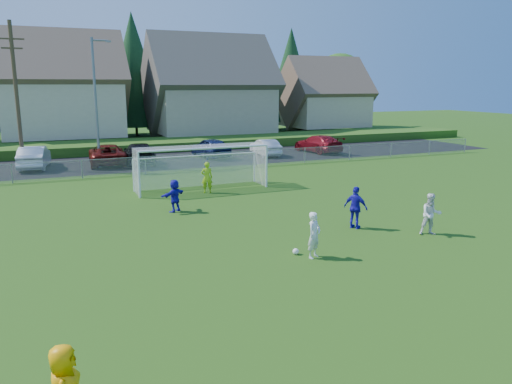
# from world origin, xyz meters

# --- Properties ---
(ground) EXTENTS (160.00, 160.00, 0.00)m
(ground) POSITION_xyz_m (0.00, 0.00, 0.00)
(ground) COLOR #193D0C
(ground) RESTS_ON ground
(asphalt_lot) EXTENTS (60.00, 60.00, 0.00)m
(asphalt_lot) POSITION_xyz_m (0.00, 27.50, 0.01)
(asphalt_lot) COLOR black
(asphalt_lot) RESTS_ON ground
(grass_embankment) EXTENTS (70.00, 6.00, 0.80)m
(grass_embankment) POSITION_xyz_m (0.00, 35.00, 0.40)
(grass_embankment) COLOR #1E420F
(grass_embankment) RESTS_ON ground
(soccer_ball) EXTENTS (0.22, 0.22, 0.22)m
(soccer_ball) POSITION_xyz_m (-0.26, 3.85, 0.11)
(soccer_ball) COLOR white
(soccer_ball) RESTS_ON ground
(player_white_a) EXTENTS (0.70, 0.63, 1.61)m
(player_white_a) POSITION_xyz_m (0.17, 3.33, 0.81)
(player_white_a) COLOR silver
(player_white_a) RESTS_ON ground
(player_white_b) EXTENTS (1.00, 0.90, 1.67)m
(player_white_b) POSITION_xyz_m (5.73, 3.85, 0.83)
(player_white_b) COLOR silver
(player_white_b) RESTS_ON ground
(player_blue_a) EXTENTS (0.89, 1.11, 1.76)m
(player_blue_a) POSITION_xyz_m (3.52, 5.78, 0.88)
(player_blue_a) COLOR #1B12AB
(player_blue_a) RESTS_ON ground
(player_blue_b) EXTENTS (1.44, 1.15, 1.53)m
(player_blue_b) POSITION_xyz_m (-2.66, 11.45, 0.77)
(player_blue_b) COLOR #1B12AB
(player_blue_b) RESTS_ON ground
(goalkeeper) EXTENTS (0.71, 0.55, 1.73)m
(goalkeeper) POSITION_xyz_m (-0.01, 14.83, 0.86)
(goalkeeper) COLOR #A5D619
(goalkeeper) RESTS_ON ground
(car_b) EXTENTS (2.28, 5.05, 1.61)m
(car_b) POSITION_xyz_m (-8.79, 27.44, 0.80)
(car_b) COLOR silver
(car_b) RESTS_ON ground
(car_c) EXTENTS (2.86, 5.63, 1.52)m
(car_c) POSITION_xyz_m (-3.80, 27.21, 0.76)
(car_c) COLOR #5C0F0A
(car_c) RESTS_ON ground
(car_d) EXTENTS (2.86, 5.65, 1.57)m
(car_d) POSITION_xyz_m (-1.55, 26.61, 0.79)
(car_d) COLOR black
(car_d) RESTS_ON ground
(car_e) EXTENTS (2.41, 4.89, 1.60)m
(car_e) POSITION_xyz_m (4.42, 27.73, 0.80)
(car_e) COLOR #162350
(car_e) RESTS_ON ground
(car_f) EXTENTS (1.73, 4.23, 1.36)m
(car_f) POSITION_xyz_m (9.00, 27.02, 0.68)
(car_f) COLOR silver
(car_f) RESTS_ON ground
(car_g) EXTENTS (2.72, 5.42, 1.51)m
(car_g) POSITION_xyz_m (14.08, 27.07, 0.75)
(car_g) COLOR maroon
(car_g) RESTS_ON ground
(soccer_goal) EXTENTS (7.42, 1.90, 2.50)m
(soccer_goal) POSITION_xyz_m (0.00, 16.05, 1.63)
(soccer_goal) COLOR white
(soccer_goal) RESTS_ON ground
(chainlink_fence) EXTENTS (52.06, 0.06, 1.20)m
(chainlink_fence) POSITION_xyz_m (0.00, 22.00, 0.63)
(chainlink_fence) COLOR gray
(chainlink_fence) RESTS_ON ground
(streetlight) EXTENTS (1.38, 0.18, 9.00)m
(streetlight) POSITION_xyz_m (-4.45, 26.00, 4.84)
(streetlight) COLOR slate
(streetlight) RESTS_ON ground
(utility_pole) EXTENTS (1.60, 0.26, 10.00)m
(utility_pole) POSITION_xyz_m (-9.50, 27.00, 5.15)
(utility_pole) COLOR #473321
(utility_pole) RESTS_ON ground
(houses_row) EXTENTS (53.90, 11.45, 13.27)m
(houses_row) POSITION_xyz_m (1.97, 42.46, 7.33)
(houses_row) COLOR tan
(houses_row) RESTS_ON ground
(tree_row) EXTENTS (65.98, 12.36, 13.80)m
(tree_row) POSITION_xyz_m (1.04, 48.74, 6.91)
(tree_row) COLOR #382616
(tree_row) RESTS_ON ground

